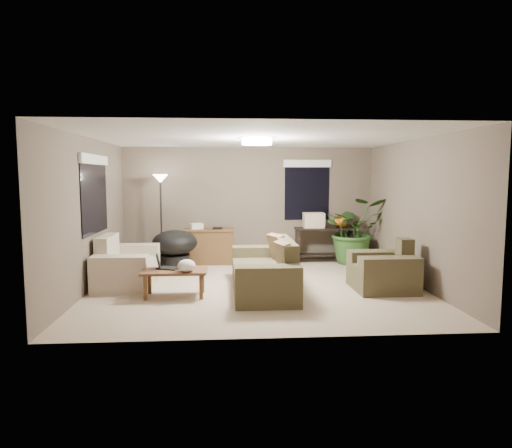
{
  "coord_description": "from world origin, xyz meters",
  "views": [
    {
      "loc": [
        -0.55,
        -7.59,
        1.87
      ],
      "look_at": [
        0.0,
        0.2,
        1.05
      ],
      "focal_mm": 32.0,
      "sensor_mm": 36.0,
      "label": 1
    }
  ],
  "objects": [
    {
      "name": "throw_pillows",
      "position": [
        0.38,
        -0.32,
        0.65
      ],
      "size": [
        0.38,
        1.4,
        0.47
      ],
      "color": "#8C7251",
      "rests_on": "main_sofa"
    },
    {
      "name": "main_sofa",
      "position": [
        0.12,
        -0.32,
        0.29
      ],
      "size": [
        0.95,
        2.2,
        0.85
      ],
      "color": "brown",
      "rests_on": "ground"
    },
    {
      "name": "houseplant",
      "position": [
        2.24,
        1.97,
        0.55
      ],
      "size": [
        1.28,
        1.42,
        1.11
      ],
      "primitive_type": "imported",
      "color": "#2D5923",
      "rests_on": "ground"
    },
    {
      "name": "plastic_bag",
      "position": [
        -1.12,
        -0.7,
        0.51
      ],
      "size": [
        0.33,
        0.31,
        0.19
      ],
      "primitive_type": "ellipsoid",
      "rotation": [
        0.0,
        0.0,
        0.3
      ],
      "color": "white",
      "rests_on": "coffee_table"
    },
    {
      "name": "pumpkin",
      "position": [
        2.0,
        2.19,
        0.87
      ],
      "size": [
        0.39,
        0.39,
        0.24
      ],
      "primitive_type": "ellipsoid",
      "rotation": [
        0.0,
        0.0,
        0.39
      ],
      "color": "orange",
      "rests_on": "console_table"
    },
    {
      "name": "cardboard_box",
      "position": [
        1.4,
        2.19,
        0.91
      ],
      "size": [
        0.44,
        0.33,
        0.33
      ],
      "primitive_type": "cube",
      "rotation": [
        0.0,
        0.0,
        -0.0
      ],
      "color": "beige",
      "rests_on": "console_table"
    },
    {
      "name": "cat_scratching_post",
      "position": [
        2.25,
        0.31,
        0.21
      ],
      "size": [
        0.32,
        0.32,
        0.5
      ],
      "color": "tan",
      "rests_on": "ground"
    },
    {
      "name": "floor_lamp",
      "position": [
        -1.86,
        1.96,
        1.6
      ],
      "size": [
        0.32,
        0.32,
        1.91
      ],
      "color": "black",
      "rests_on": "ground"
    },
    {
      "name": "laptop",
      "position": [
        -1.49,
        -0.45,
        0.48
      ],
      "size": [
        0.4,
        0.34,
        0.24
      ],
      "color": "black",
      "rests_on": "coffee_table"
    },
    {
      "name": "loveseat",
      "position": [
        -2.27,
        0.37,
        0.3
      ],
      "size": [
        0.9,
        1.6,
        0.85
      ],
      "color": "beige",
      "rests_on": "ground"
    },
    {
      "name": "ceiling_fixture",
      "position": [
        0.0,
        0.0,
        2.44
      ],
      "size": [
        0.5,
        0.5,
        0.1
      ],
      "primitive_type": "cylinder",
      "color": "white",
      "rests_on": "room_shell"
    },
    {
      "name": "console_table",
      "position": [
        1.65,
        2.19,
        0.44
      ],
      "size": [
        1.3,
        0.4,
        0.75
      ],
      "color": "black",
      "rests_on": "ground"
    },
    {
      "name": "coffee_table",
      "position": [
        -1.32,
        -0.55,
        0.36
      ],
      "size": [
        1.0,
        0.55,
        0.42
      ],
      "color": "brown",
      "rests_on": "ground"
    },
    {
      "name": "papasan_chair",
      "position": [
        -1.54,
        1.53,
        0.47
      ],
      "size": [
        1.11,
        1.11,
        0.8
      ],
      "color": "black",
      "rests_on": "ground"
    },
    {
      "name": "desk",
      "position": [
        -0.89,
        2.13,
        0.38
      ],
      "size": [
        1.1,
        0.5,
        0.75
      ],
      "color": "brown",
      "rests_on": "ground"
    },
    {
      "name": "window_back",
      "position": [
        1.3,
        2.48,
        1.79
      ],
      "size": [
        1.06,
        0.05,
        1.33
      ],
      "color": "black",
      "rests_on": "room_shell"
    },
    {
      "name": "room_shell",
      "position": [
        0.0,
        0.0,
        1.25
      ],
      "size": [
        5.5,
        5.5,
        5.5
      ],
      "color": "tan",
      "rests_on": "ground"
    },
    {
      "name": "desk_papers",
      "position": [
        -1.04,
        2.12,
        0.8
      ],
      "size": [
        0.71,
        0.31,
        0.12
      ],
      "color": "silver",
      "rests_on": "desk"
    },
    {
      "name": "window_left",
      "position": [
        -2.73,
        0.3,
        1.78
      ],
      "size": [
        0.05,
        1.56,
        1.33
      ],
      "color": "black",
      "rests_on": "room_shell"
    },
    {
      "name": "armchair",
      "position": [
        2.07,
        -0.36,
        0.3
      ],
      "size": [
        0.95,
        1.0,
        0.85
      ],
      "color": "#47412A",
      "rests_on": "ground"
    }
  ]
}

